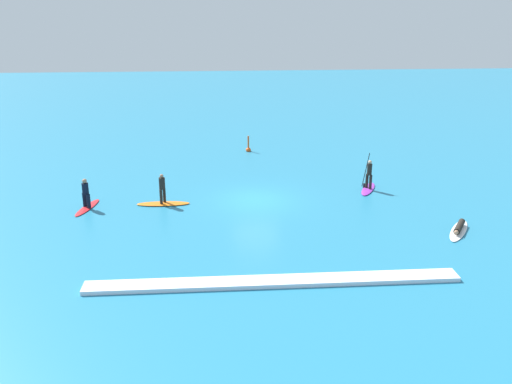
{
  "coord_description": "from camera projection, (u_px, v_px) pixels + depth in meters",
  "views": [
    {
      "loc": [
        -2.16,
        -29.47,
        10.89
      ],
      "look_at": [
        0.0,
        0.0,
        0.5
      ],
      "focal_mm": 38.65,
      "sensor_mm": 36.0,
      "label": 1
    }
  ],
  "objects": [
    {
      "name": "wave_crest",
      "position": [
        274.0,
        281.0,
        22.26
      ],
      "size": [
        15.19,
        0.9,
        0.18
      ],
      "primitive_type": "cube",
      "color": "white",
      "rests_on": "ground_plane"
    },
    {
      "name": "surfer_on_white_board",
      "position": [
        459.0,
        229.0,
        27.25
      ],
      "size": [
        2.23,
        2.93,
        0.39
      ],
      "rotation": [
        0.0,
        0.0,
        4.14
      ],
      "color": "white",
      "rests_on": "ground_plane"
    },
    {
      "name": "surfer_on_purple_board",
      "position": [
        368.0,
        182.0,
        33.07
      ],
      "size": [
        1.69,
        2.57,
        2.26
      ],
      "rotation": [
        0.0,
        0.0,
        1.11
      ],
      "color": "purple",
      "rests_on": "ground_plane"
    },
    {
      "name": "ground_plane",
      "position": [
        256.0,
        200.0,
        31.49
      ],
      "size": [
        120.0,
        120.0,
        0.0
      ],
      "primitive_type": "plane",
      "color": "teal",
      "rests_on": "ground"
    },
    {
      "name": "surfer_on_red_board",
      "position": [
        86.0,
        199.0,
        30.11
      ],
      "size": [
        1.19,
        2.75,
        1.7
      ],
      "rotation": [
        0.0,
        0.0,
        1.33
      ],
      "color": "red",
      "rests_on": "ground_plane"
    },
    {
      "name": "marker_buoy",
      "position": [
        248.0,
        149.0,
        41.51
      ],
      "size": [
        0.39,
        0.39,
        1.28
      ],
      "color": "#E55119",
      "rests_on": "ground_plane"
    },
    {
      "name": "surfer_on_orange_board",
      "position": [
        163.0,
        198.0,
        30.7
      ],
      "size": [
        2.94,
        0.8,
        1.78
      ],
      "rotation": [
        0.0,
        0.0,
        3.13
      ],
      "color": "orange",
      "rests_on": "ground_plane"
    }
  ]
}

